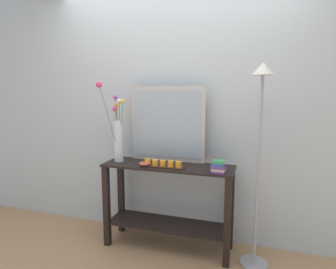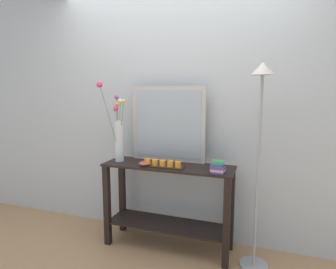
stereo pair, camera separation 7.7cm
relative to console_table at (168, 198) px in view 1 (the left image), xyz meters
name	(u,v)px [view 1 (the left image)]	position (x,y,z in m)	size (l,w,h in m)	color
ground_plane	(168,247)	(0.00, 0.00, -0.51)	(7.00, 6.00, 0.02)	#A87F56
wall_back	(177,106)	(0.00, 0.31, 0.85)	(6.40, 0.08, 2.70)	#B2BCC1
console_table	(168,198)	(0.00, 0.00, 0.00)	(1.23, 0.38, 0.82)	black
mirror_leaning	(167,124)	(-0.06, 0.16, 0.69)	(0.74, 0.03, 0.73)	#B7B2AD
tall_vase_left	(117,134)	(-0.51, -0.02, 0.59)	(0.22, 0.32, 0.77)	silver
candle_tray	(163,164)	(-0.02, -0.10, 0.35)	(0.39, 0.09, 0.07)	#382316
decorative_bowl	(145,164)	(-0.19, -0.11, 0.35)	(0.11, 0.11, 0.04)	#B24C38
book_stack	(218,167)	(0.48, -0.12, 0.37)	(0.12, 0.11, 0.11)	#663884
floor_lamp	(260,132)	(0.80, -0.05, 0.67)	(0.24, 0.24, 1.72)	#9E9EA3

